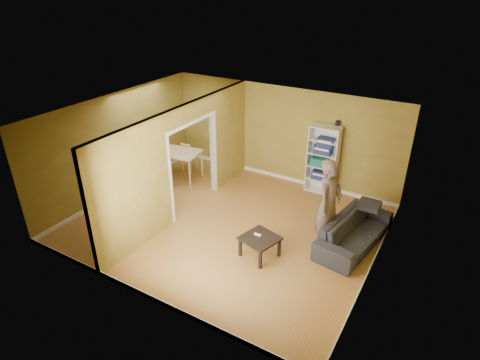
# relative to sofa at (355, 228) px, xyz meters

# --- Properties ---
(room_shell) EXTENTS (6.50, 6.50, 6.50)m
(room_shell) POSITION_rel_sofa_xyz_m (-2.70, -0.69, 0.89)
(room_shell) COLOR #AE7331
(room_shell) RESTS_ON ground
(partition) EXTENTS (0.22, 5.50, 2.60)m
(partition) POSITION_rel_sofa_xyz_m (-3.90, -0.69, 0.89)
(partition) COLOR #AB863B
(partition) RESTS_ON ground
(wall_speaker) EXTENTS (0.10, 0.10, 0.10)m
(wall_speaker) POSITION_rel_sofa_xyz_m (-1.20, 2.00, 1.49)
(wall_speaker) COLOR black
(wall_speaker) RESTS_ON room_shell
(sofa) EXTENTS (2.28, 1.25, 0.82)m
(sofa) POSITION_rel_sofa_xyz_m (0.00, 0.00, 0.00)
(sofa) COLOR black
(sofa) RESTS_ON ground
(person) EXTENTS (0.92, 0.77, 2.26)m
(person) POSITION_rel_sofa_xyz_m (-0.55, -0.25, 0.72)
(person) COLOR slate
(person) RESTS_ON ground
(bookshelf) EXTENTS (0.76, 0.33, 1.81)m
(bookshelf) POSITION_rel_sofa_xyz_m (-1.44, 1.91, 0.49)
(bookshelf) COLOR white
(bookshelf) RESTS_ON ground
(paper_box_navy_a) EXTENTS (0.44, 0.28, 0.22)m
(paper_box_navy_a) POSITION_rel_sofa_xyz_m (-1.44, 1.87, 0.08)
(paper_box_navy_a) COLOR navy
(paper_box_navy_a) RESTS_ON bookshelf
(paper_box_teal) EXTENTS (0.41, 0.27, 0.21)m
(paper_box_teal) POSITION_rel_sofa_xyz_m (-1.52, 1.87, 0.43)
(paper_box_teal) COLOR #0F8B6B
(paper_box_teal) RESTS_ON bookshelf
(paper_box_navy_b) EXTENTS (0.43, 0.28, 0.22)m
(paper_box_navy_b) POSITION_rel_sofa_xyz_m (-1.45, 1.87, 0.79)
(paper_box_navy_b) COLOR #354A80
(paper_box_navy_b) RESTS_ON bookshelf
(paper_box_navy_c) EXTENTS (0.40, 0.26, 0.20)m
(paper_box_navy_c) POSITION_rel_sofa_xyz_m (-1.41, 1.87, 0.99)
(paper_box_navy_c) COLOR navy
(paper_box_navy_c) RESTS_ON bookshelf
(coffee_table) EXTENTS (0.67, 0.67, 0.45)m
(coffee_table) POSITION_rel_sofa_xyz_m (-1.53, -1.36, -0.04)
(coffee_table) COLOR black
(coffee_table) RESTS_ON ground
(game_controller) EXTENTS (0.15, 0.04, 0.03)m
(game_controller) POSITION_rel_sofa_xyz_m (-1.60, -1.31, 0.05)
(game_controller) COLOR white
(game_controller) RESTS_ON coffee_table
(dining_table) EXTENTS (1.27, 0.85, 0.79)m
(dining_table) POSITION_rel_sofa_xyz_m (-5.19, 0.62, 0.30)
(dining_table) COLOR beige
(dining_table) RESTS_ON ground
(chair_left) EXTENTS (0.41, 0.41, 0.88)m
(chair_left) POSITION_rel_sofa_xyz_m (-6.01, 0.56, 0.03)
(chair_left) COLOR tan
(chair_left) RESTS_ON ground
(chair_near) EXTENTS (0.56, 0.56, 0.93)m
(chair_near) POSITION_rel_sofa_xyz_m (-5.15, 0.02, 0.05)
(chair_near) COLOR tan
(chair_near) RESTS_ON ground
(chair_far) EXTENTS (0.42, 0.42, 0.87)m
(chair_far) POSITION_rel_sofa_xyz_m (-5.21, 1.20, 0.03)
(chair_far) COLOR tan
(chair_far) RESTS_ON ground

